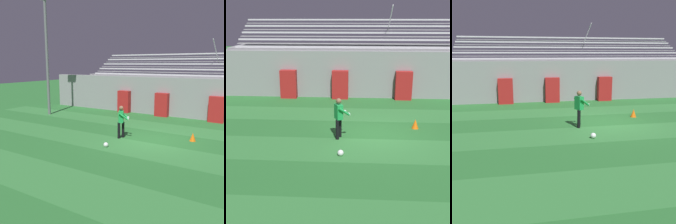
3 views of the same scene
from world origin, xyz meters
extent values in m
plane|color=#286B2D|center=(0.00, 0.00, 0.00)|extent=(80.00, 80.00, 0.00)
cube|color=#337A38|center=(0.00, -6.00, 0.00)|extent=(28.00, 2.19, 0.01)
cube|color=#337A38|center=(0.00, -1.61, 0.00)|extent=(28.00, 2.19, 0.01)
cube|color=#337A38|center=(0.00, 2.78, 0.00)|extent=(28.00, 2.19, 0.01)
cube|color=gray|center=(0.00, 6.50, 1.40)|extent=(24.00, 0.60, 2.80)
cube|color=#B21E1E|center=(-1.87, 5.95, 0.85)|extent=(0.97, 0.44, 1.70)
cube|color=#B21E1E|center=(1.87, 5.95, 0.85)|extent=(0.97, 0.44, 1.70)
cube|color=#B21E1E|center=(-4.99, 5.95, 0.85)|extent=(0.97, 0.44, 1.70)
cube|color=gray|center=(0.00, 8.85, 1.45)|extent=(18.00, 3.90, 2.90)
cube|color=silver|center=(0.00, 7.25, 2.95)|extent=(17.10, 0.36, 0.10)
cube|color=gray|center=(0.00, 7.05, 2.72)|extent=(17.10, 0.60, 0.04)
cube|color=silver|center=(0.00, 7.95, 3.35)|extent=(17.10, 0.36, 0.10)
cube|color=gray|center=(0.00, 7.75, 3.12)|extent=(17.10, 0.60, 0.04)
cube|color=silver|center=(0.00, 8.65, 3.75)|extent=(17.10, 0.36, 0.10)
cube|color=gray|center=(0.00, 8.45, 3.52)|extent=(17.10, 0.60, 0.04)
cube|color=silver|center=(0.00, 9.35, 4.15)|extent=(17.10, 0.36, 0.10)
cube|color=gray|center=(0.00, 9.15, 3.92)|extent=(17.10, 0.60, 0.04)
cube|color=silver|center=(0.00, 10.05, 4.55)|extent=(17.10, 0.36, 0.10)
cube|color=gray|center=(0.00, 9.85, 4.32)|extent=(17.10, 0.60, 0.04)
cylinder|color=silver|center=(1.15, 8.40, 4.60)|extent=(0.06, 2.63, 1.65)
cylinder|color=slate|center=(-9.38, 2.24, 4.12)|extent=(0.20, 0.20, 8.24)
cylinder|color=black|center=(-1.52, -0.33, 0.41)|extent=(0.19, 0.19, 0.82)
cylinder|color=black|center=(-1.60, -0.61, 0.41)|extent=(0.19, 0.19, 0.82)
cube|color=green|center=(-1.56, -0.47, 1.12)|extent=(0.38, 0.45, 0.60)
sphere|color=brown|center=(-1.56, -0.47, 1.56)|extent=(0.22, 0.22, 0.22)
cylinder|color=green|center=(-1.54, -0.19, 1.17)|extent=(0.47, 0.29, 0.37)
cylinder|color=green|center=(-1.33, -0.63, 1.17)|extent=(0.47, 0.29, 0.37)
cube|color=silver|center=(-1.34, -0.14, 1.04)|extent=(0.15, 0.15, 0.08)
cube|color=silver|center=(-1.17, -0.50, 1.04)|extent=(0.15, 0.15, 0.08)
sphere|color=white|center=(-1.39, -2.17, 0.11)|extent=(0.22, 0.22, 0.22)
cone|color=orange|center=(1.74, 0.89, 0.21)|extent=(0.30, 0.30, 0.42)
camera|label=1|loc=(4.94, -11.80, 3.76)|focal=42.00mm
camera|label=2|loc=(-0.82, -12.30, 4.72)|focal=50.00mm
camera|label=3|loc=(-4.35, -11.70, 3.28)|focal=42.00mm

